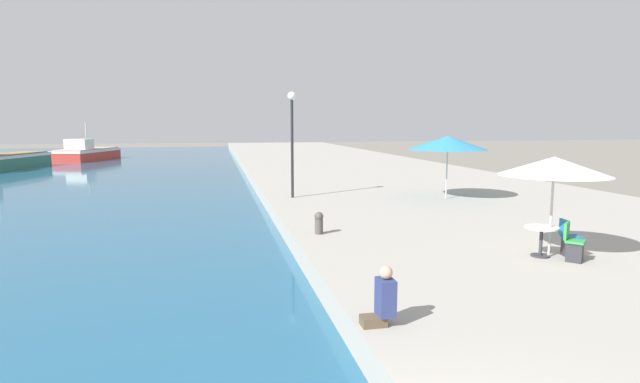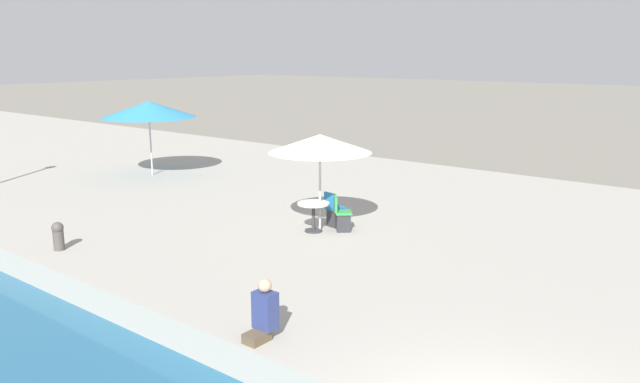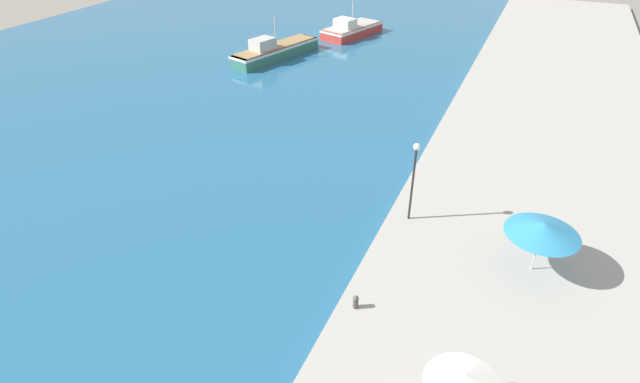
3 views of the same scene
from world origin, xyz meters
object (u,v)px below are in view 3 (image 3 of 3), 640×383
object	(u,v)px
fishing_boat_near	(275,50)
cafe_umbrella_pink	(464,380)
lamppost	(414,169)
cafe_umbrella_white	(543,229)
fishing_boat_mid	(351,29)
mooring_bollard	(356,301)

from	to	relation	value
fishing_boat_near	cafe_umbrella_pink	distance (m)	42.69
lamppost	cafe_umbrella_pink	bearing A→B (deg)	-67.22
cafe_umbrella_white	fishing_boat_mid	bearing A→B (deg)	122.25
fishing_boat_near	fishing_boat_mid	bearing A→B (deg)	85.57
fishing_boat_mid	cafe_umbrella_pink	distance (m)	50.31
fishing_boat_near	cafe_umbrella_white	xyz separation A→B (m)	(27.17, -24.98, 2.14)
fishing_boat_near	lamppost	bearing A→B (deg)	-32.18
cafe_umbrella_pink	lamppost	size ratio (longest dim) A/B	0.56
fishing_boat_near	mooring_bollard	world-z (taller)	fishing_boat_near
fishing_boat_mid	lamppost	distance (m)	38.47
fishing_boat_near	lamppost	distance (m)	31.32
mooring_bollard	lamppost	bearing A→B (deg)	87.34
cafe_umbrella_pink	mooring_bollard	bearing A→B (deg)	143.90
mooring_bollard	lamppost	distance (m)	7.87
mooring_bollard	cafe_umbrella_pink	bearing A→B (deg)	-36.10
cafe_umbrella_white	mooring_bollard	size ratio (longest dim) A/B	5.13
fishing_boat_near	cafe_umbrella_pink	bearing A→B (deg)	-37.36
fishing_boat_near	mooring_bollard	distance (m)	36.84
mooring_bollard	cafe_umbrella_white	bearing A→B (deg)	40.07
fishing_boat_near	lamppost	xyz separation A→B (m)	(20.73, -23.32, 2.83)
fishing_boat_mid	mooring_bollard	distance (m)	45.00
cafe_umbrella_white	mooring_bollard	distance (m)	9.10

